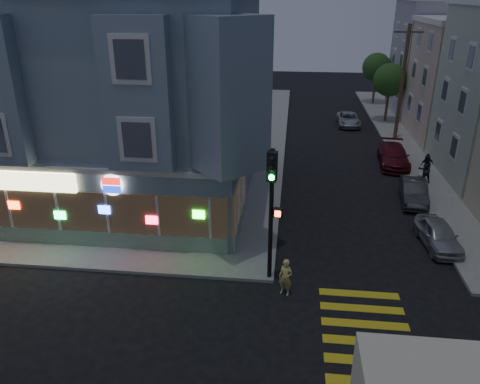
% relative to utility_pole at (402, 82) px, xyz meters
% --- Properties ---
extents(ground, '(120.00, 120.00, 0.00)m').
position_rel_utility_pole_xyz_m(ground, '(-12.00, -24.00, -4.80)').
color(ground, black).
rests_on(ground, ground).
extents(sidewalk_nw, '(33.00, 42.00, 0.15)m').
position_rel_utility_pole_xyz_m(sidewalk_nw, '(-25.50, -1.00, -4.72)').
color(sidewalk_nw, gray).
rests_on(sidewalk_nw, ground).
extents(corner_building, '(14.60, 14.60, 11.40)m').
position_rel_utility_pole_xyz_m(corner_building, '(-18.00, -13.02, 1.02)').
color(corner_building, gray).
rests_on(corner_building, sidewalk_nw).
extents(row_house_d, '(12.00, 8.60, 10.50)m').
position_rel_utility_pole_xyz_m(row_house_d, '(7.50, 10.00, 0.60)').
color(row_house_d, gray).
rests_on(row_house_d, sidewalk_ne).
extents(utility_pole, '(2.20, 0.30, 9.00)m').
position_rel_utility_pole_xyz_m(utility_pole, '(0.00, 0.00, 0.00)').
color(utility_pole, '#4C3826').
rests_on(utility_pole, sidewalk_ne).
extents(street_tree_near, '(3.00, 3.00, 5.30)m').
position_rel_utility_pole_xyz_m(street_tree_near, '(0.20, 6.00, -0.86)').
color(street_tree_near, '#4C3826').
rests_on(street_tree_near, sidewalk_ne).
extents(street_tree_far, '(3.00, 3.00, 5.30)m').
position_rel_utility_pole_xyz_m(street_tree_far, '(0.20, 14.00, -0.86)').
color(street_tree_far, '#4C3826').
rests_on(street_tree_far, sidewalk_ne).
extents(running_child, '(0.67, 0.57, 1.56)m').
position_rel_utility_pole_xyz_m(running_child, '(-8.50, -22.66, -4.01)').
color(running_child, '#E2CF74').
rests_on(running_child, ground).
extents(pedestrian_a, '(0.98, 0.82, 1.80)m').
position_rel_utility_pole_xyz_m(pedestrian_a, '(-0.05, -9.81, -3.75)').
color(pedestrian_a, black).
rests_on(pedestrian_a, sidewalk_ne).
extents(pedestrian_b, '(0.95, 0.57, 1.52)m').
position_rel_utility_pole_xyz_m(pedestrian_b, '(0.39, -8.57, -3.89)').
color(pedestrian_b, black).
rests_on(pedestrian_b, sidewalk_ne).
extents(parked_car_a, '(1.79, 3.76, 1.24)m').
position_rel_utility_pole_xyz_m(parked_car_a, '(-1.30, -17.92, -4.18)').
color(parked_car_a, '#ABADB3').
rests_on(parked_car_a, ground).
extents(parked_car_b, '(1.80, 4.02, 1.28)m').
position_rel_utility_pole_xyz_m(parked_car_b, '(-1.30, -12.67, -4.16)').
color(parked_car_b, '#393B3F').
rests_on(parked_car_b, ground).
extents(parked_car_c, '(2.30, 4.93, 1.39)m').
position_rel_utility_pole_xyz_m(parked_car_c, '(-1.30, -6.30, -4.10)').
color(parked_car_c, maroon).
rests_on(parked_car_c, ground).
extents(parked_car_d, '(1.99, 4.22, 1.17)m').
position_rel_utility_pole_xyz_m(parked_car_d, '(-3.40, 4.34, -4.21)').
color(parked_car_d, '#A9AEB4').
rests_on(parked_car_d, ground).
extents(traffic_signal, '(0.69, 0.64, 5.71)m').
position_rel_utility_pole_xyz_m(traffic_signal, '(-9.18, -21.84, -0.79)').
color(traffic_signal, black).
rests_on(traffic_signal, sidewalk_nw).
extents(fire_hydrant, '(0.50, 0.29, 0.87)m').
position_rel_utility_pole_xyz_m(fire_hydrant, '(-0.46, -10.47, -4.19)').
color(fire_hydrant, silver).
rests_on(fire_hydrant, sidewalk_ne).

